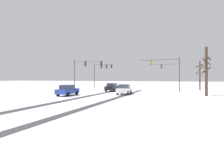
{
  "coord_description": "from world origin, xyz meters",
  "views": [
    {
      "loc": [
        10.39,
        -6.63,
        2.6
      ],
      "look_at": [
        0.0,
        22.65,
        2.8
      ],
      "focal_mm": 30.3,
      "sensor_mm": 36.0,
      "label": 1
    }
  ],
  "objects": [
    {
      "name": "car_blue_third",
      "position": [
        -5.25,
        17.64,
        0.82
      ],
      "size": [
        1.89,
        4.13,
        1.62
      ],
      "color": "#233899",
      "rests_on": "ground"
    },
    {
      "name": "wheel_track_right_lane",
      "position": [
        2.64,
        16.18,
        0.0
      ],
      "size": [
        0.89,
        35.59,
        0.01
      ],
      "primitive_type": "cube",
      "color": "#38383D",
      "rests_on": "ground"
    },
    {
      "name": "wheel_track_left_lane",
      "position": [
        -2.01,
        16.18,
        0.0
      ],
      "size": [
        1.1,
        35.59,
        0.01
      ],
      "primitive_type": "cube",
      "color": "#38383D",
      "rests_on": "ground"
    },
    {
      "name": "sidewalk_kerb_right",
      "position": [
        11.87,
        14.56,
        0.06
      ],
      "size": [
        4.0,
        35.59,
        0.12
      ],
      "primitive_type": "cube",
      "color": "white",
      "rests_on": "ground"
    },
    {
      "name": "bare_tree_sidewalk_mid",
      "position": [
        14.15,
        23.88,
        3.73
      ],
      "size": [
        1.45,
        1.48,
        7.2
      ],
      "color": "#423023",
      "rests_on": "ground"
    },
    {
      "name": "bare_tree_sidewalk_far",
      "position": [
        14.7,
        38.64,
        3.51
      ],
      "size": [
        1.97,
        1.99,
        6.44
      ],
      "color": "#423023",
      "rests_on": "ground"
    },
    {
      "name": "traffic_signal_far_right",
      "position": [
        8.8,
        42.22,
        4.43
      ],
      "size": [
        6.1,
        0.66,
        6.5
      ],
      "color": "#47474C",
      "rests_on": "ground"
    },
    {
      "name": "traffic_signal_near_right",
      "position": [
        8.38,
        30.23,
        4.51
      ],
      "size": [
        7.38,
        0.62,
        6.5
      ],
      "color": "#47474C",
      "rests_on": "ground"
    },
    {
      "name": "traffic_signal_near_left",
      "position": [
        -8.23,
        28.44,
        4.66
      ],
      "size": [
        6.49,
        0.54,
        6.5
      ],
      "color": "#47474C",
      "rests_on": "ground"
    },
    {
      "name": "car_white_second",
      "position": [
        2.12,
        22.54,
        0.82
      ],
      "size": [
        2.02,
        4.19,
        1.62
      ],
      "color": "silver",
      "rests_on": "ground"
    },
    {
      "name": "traffic_signal_far_left",
      "position": [
        -8.4,
        38.21,
        4.77
      ],
      "size": [
        5.28,
        0.61,
        6.5
      ],
      "color": "#47474C",
      "rests_on": "ground"
    },
    {
      "name": "car_black_lead",
      "position": [
        -2.11,
        28.64,
        0.82
      ],
      "size": [
        1.86,
        4.11,
        1.62
      ],
      "color": "black",
      "rests_on": "ground"
    }
  ]
}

